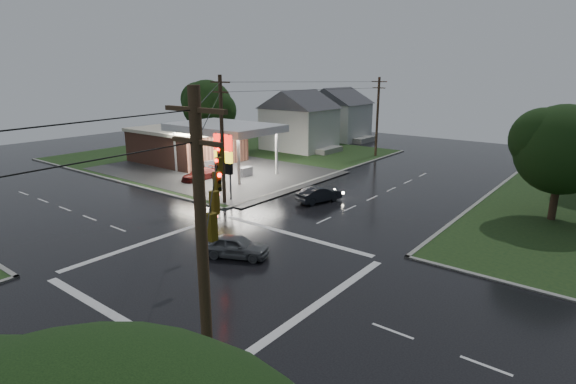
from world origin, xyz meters
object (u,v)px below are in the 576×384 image
Objects in this scene: house_near at (300,119)px; house_far at (337,113)px; pylon_sign at (223,156)px; car_north at (319,194)px; utility_pole_n at (377,116)px; tree_ne_near at (564,150)px; car_pump at (200,174)px; gas_station at (192,143)px; car_crossing at (236,246)px; tree_nw_behind at (208,105)px; utility_pole_nw at (222,139)px; utility_pole_se at (204,282)px.

house_far is (-1.00, 12.00, 0.00)m from house_near.
pylon_sign is 0.54× the size of house_near.
car_north is (17.75, -20.99, -3.71)m from house_near.
utility_pole_n is 11.67m from house_near.
utility_pole_n is 28.55m from tree_ne_near.
pylon_sign is at bearing -73.02° from house_far.
utility_pole_n reaches higher than car_pump.
house_far is at bearing 82.50° from gas_station.
pylon_sign is at bearing -154.99° from tree_ne_near.
car_pump is (-17.35, 12.33, -0.09)m from car_crossing.
tree_nw_behind is 2.35× the size of car_crossing.
gas_station is 2.38× the size of utility_pole_nw.
tree_ne_near reaches higher than house_far.
car_pump is at bearing -165.95° from tree_ne_near.
car_pump is at bearing -35.89° from gas_station.
utility_pole_se is 2.59× the size of car_crossing.
tree_ne_near is at bearing 81.62° from utility_pole_se.
utility_pole_nw is 28.50m from utility_pole_n.
utility_pole_nw is 31.82m from tree_nw_behind.
house_near is at bearing 6.46° from car_crossing.
utility_pole_n is at bearing -57.43° from car_north.
pylon_sign is 27.56m from house_near.
tree_ne_near is at bearing -60.06° from car_crossing.
house_far is (3.73, 28.30, 1.86)m from gas_station.
tree_nw_behind is (-11.89, -18.01, 1.77)m from house_far.
house_near is at bearing 24.98° from tree_nw_behind.
utility_pole_se is 1.22× the size of tree_ne_near.
utility_pole_n reaches higher than car_north.
gas_station is 2.37× the size of house_near.
house_near is at bearing -170.09° from utility_pole_n.
utility_pole_nw reaches higher than car_pump.
tree_ne_near reaches higher than car_pump.
utility_pole_nw is 12.97m from car_crossing.
utility_pole_se is 54.77m from house_near.
gas_station is at bearing -176.70° from tree_ne_near.
gas_station is 31.06m from car_crossing.
car_crossing is 0.98× the size of car_pump.
utility_pole_nw is 40.48m from house_far.
utility_pole_se is at bearing -39.70° from gas_station.
tree_ne_near reaches higher than pylon_sign.
utility_pole_n is (0.00, 28.50, -0.25)m from utility_pole_nw.
house_near is at bearing 158.24° from tree_ne_near.
house_near is 37.80m from tree_ne_near.
gas_station is 6.01× the size of car_pump.
utility_pole_nw is 2.59× the size of car_crossing.
car_north reaches higher than car_pump.
car_pump is at bearing -109.08° from utility_pole_n.
utility_pole_se is 58.64m from tree_nw_behind.
utility_pole_se is at bearing -42.34° from tree_nw_behind.
car_pump is at bearing 139.28° from utility_pole_se.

